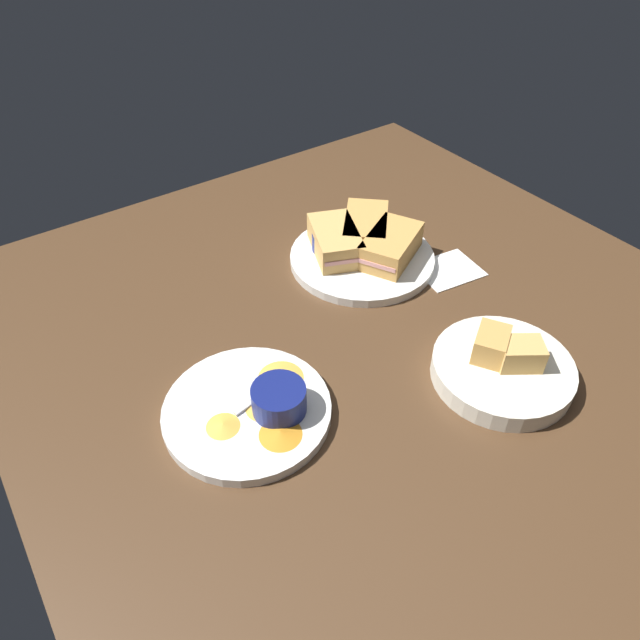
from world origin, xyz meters
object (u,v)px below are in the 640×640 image
object	(u,v)px
plate_sandwich_main	(362,258)
spoon_by_dark_ramekin	(357,257)
ramekin_dark_sauce	(331,241)
bread_basket_rear	(502,367)
ramekin_light_gravy	(279,399)
spoon_by_gravy_ramekin	(274,386)
plate_chips_companion	(247,411)
sandwich_half_extra	(335,241)
sandwich_half_near	(391,246)
sandwich_half_far	(366,228)

from	to	relation	value
plate_sandwich_main	spoon_by_dark_ramekin	world-z (taller)	spoon_by_dark_ramekin
ramekin_dark_sauce	bread_basket_rear	bearing A→B (deg)	93.54
ramekin_dark_sauce	ramekin_light_gravy	xyz separation A→B (cm)	(27.84, 26.37, 0.34)
spoon_by_gravy_ramekin	plate_chips_companion	bearing A→B (deg)	9.64
plate_sandwich_main	sandwich_half_extra	size ratio (longest dim) A/B	1.75
ramekin_light_gravy	bread_basket_rear	distance (cm)	32.70
sandwich_half_near	ramekin_light_gravy	distance (cm)	39.36
plate_sandwich_main	sandwich_half_far	bearing A→B (deg)	-134.33
spoon_by_dark_ramekin	spoon_by_gravy_ramekin	size ratio (longest dim) A/B	0.98
ramekin_dark_sauce	spoon_by_dark_ramekin	bearing A→B (deg)	110.09
plate_sandwich_main	spoon_by_dark_ramekin	distance (cm)	2.04
ramekin_light_gravy	bread_basket_rear	size ratio (longest dim) A/B	0.36
plate_sandwich_main	spoon_by_gravy_ramekin	bearing A→B (deg)	30.91
plate_chips_companion	plate_sandwich_main	bearing A→B (deg)	-151.67
sandwich_half_far	ramekin_light_gravy	bearing A→B (deg)	35.89
sandwich_half_near	sandwich_half_far	size ratio (longest dim) A/B	1.02
ramekin_dark_sauce	spoon_by_gravy_ramekin	world-z (taller)	ramekin_dark_sauce
plate_sandwich_main	ramekin_light_gravy	xyz separation A→B (cm)	(31.36, 21.65, 2.91)
sandwich_half_near	sandwich_half_extra	size ratio (longest dim) A/B	1.01
plate_sandwich_main	sandwich_half_near	bearing A→B (deg)	135.67
plate_chips_companion	ramekin_light_gravy	bearing A→B (deg)	140.19
plate_sandwich_main	bread_basket_rear	xyz separation A→B (cm)	(1.12, 33.97, 1.21)
sandwich_half_far	ramekin_light_gravy	world-z (taller)	sandwich_half_far
sandwich_half_extra	spoon_by_dark_ramekin	distance (cm)	4.89
sandwich_half_far	spoon_by_dark_ramekin	distance (cm)	6.82
plate_sandwich_main	spoon_by_dark_ramekin	xyz separation A→B (cm)	(1.60, 0.52, 1.16)
sandwich_half_near	sandwich_half_far	bearing A→B (deg)	-89.33
plate_sandwich_main	spoon_by_gravy_ramekin	distance (cm)	34.97
plate_sandwich_main	ramekin_dark_sauce	xyz separation A→B (cm)	(3.51, -4.72, 2.57)
spoon_by_dark_ramekin	ramekin_light_gravy	distance (cm)	36.54
plate_sandwich_main	sandwich_half_far	distance (cm)	5.91
sandwich_half_far	sandwich_half_extra	size ratio (longest dim) A/B	0.99
plate_sandwich_main	ramekin_dark_sauce	distance (cm)	6.42
ramekin_dark_sauce	spoon_by_gravy_ramekin	size ratio (longest dim) A/B	0.71
sandwich_half_far	spoon_by_dark_ramekin	bearing A→B (deg)	38.82
ramekin_dark_sauce	sandwich_half_near	bearing A→B (deg)	130.79
sandwich_half_far	ramekin_dark_sauce	xyz separation A→B (cm)	(6.99, -1.17, -0.63)
spoon_by_dark_ramekin	sandwich_half_near	bearing A→B (deg)	150.20
spoon_by_gravy_ramekin	ramekin_dark_sauce	bearing A→B (deg)	-139.42
spoon_by_gravy_ramekin	bread_basket_rear	size ratio (longest dim) A/B	0.49
sandwich_half_extra	spoon_by_dark_ramekin	size ratio (longest dim) A/B	1.53
sandwich_half_extra	spoon_by_dark_ramekin	xyz separation A→B (cm)	(-1.96, 4.00, -2.04)
plate_chips_companion	ramekin_light_gravy	distance (cm)	5.36
ramekin_dark_sauce	bread_basket_rear	world-z (taller)	bread_basket_rear
sandwich_half_far	sandwich_half_extra	bearing A→B (deg)	0.67
sandwich_half_extra	ramekin_dark_sauce	world-z (taller)	sandwich_half_extra
spoon_by_dark_ramekin	plate_chips_companion	world-z (taller)	spoon_by_dark_ramekin
bread_basket_rear	spoon_by_gravy_ramekin	bearing A→B (deg)	-29.03
sandwich_half_near	plate_chips_companion	size ratio (longest dim) A/B	0.65
spoon_by_dark_ramekin	ramekin_light_gravy	xyz separation A→B (cm)	(29.76, 21.13, 1.74)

